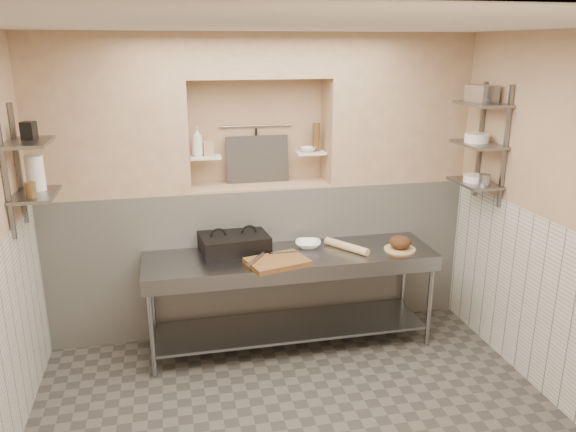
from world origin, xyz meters
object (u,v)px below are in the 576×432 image
object	(u,v)px
panini_press	(234,243)
cutting_board	(277,262)
prep_table	(291,281)
mixing_bowl	(308,244)
bowl_alcove	(308,150)
bottle_soap	(197,141)
jug_left	(35,173)
bread_loaf	(400,242)
rolling_pin	(347,246)

from	to	relation	value
panini_press	cutting_board	xyz separation A→B (m)	(0.32, -0.39, -0.06)
prep_table	cutting_board	bearing A→B (deg)	-129.41
mixing_bowl	bowl_alcove	distance (m)	0.91
prep_table	bottle_soap	world-z (taller)	bottle_soap
jug_left	panini_press	bearing A→B (deg)	8.46
bread_loaf	panini_press	bearing A→B (deg)	168.91
bottle_soap	mixing_bowl	bearing A→B (deg)	-24.14
rolling_pin	bread_loaf	bearing A→B (deg)	-12.07
bread_loaf	bottle_soap	size ratio (longest dim) A/B	0.74
rolling_pin	mixing_bowl	bearing A→B (deg)	155.45
panini_press	jug_left	world-z (taller)	jug_left
bottle_soap	jug_left	world-z (taller)	bottle_soap
prep_table	rolling_pin	world-z (taller)	rolling_pin
bottle_soap	jug_left	distance (m)	1.42
bottle_soap	prep_table	bearing A→B (deg)	-37.49
prep_table	cutting_board	world-z (taller)	cutting_board
cutting_board	bread_loaf	bearing A→B (deg)	5.12
bread_loaf	bottle_soap	xyz separation A→B (m)	(-1.74, 0.67, 0.87)
rolling_pin	cutting_board	bearing A→B (deg)	-163.29
prep_table	rolling_pin	size ratio (longest dim) A/B	5.58
bowl_alcove	bread_loaf	bearing A→B (deg)	-42.81
bread_loaf	jug_left	xyz separation A→B (m)	(-3.01, 0.06, 0.77)
bowl_alcove	jug_left	bearing A→B (deg)	-165.61
prep_table	bowl_alcove	distance (m)	1.26
prep_table	bowl_alcove	size ratio (longest dim) A/B	17.57
bread_loaf	bowl_alcove	bearing A→B (deg)	137.19
prep_table	panini_press	xyz separation A→B (m)	(-0.48, 0.19, 0.34)
cutting_board	prep_table	bearing A→B (deg)	50.59
mixing_bowl	bowl_alcove	bearing A→B (deg)	77.14
bowl_alcove	jug_left	size ratio (longest dim) A/B	0.55
mixing_bowl	bread_loaf	xyz separation A→B (m)	(0.80, -0.25, 0.05)
prep_table	bottle_soap	size ratio (longest dim) A/B	9.69
panini_press	prep_table	bearing A→B (deg)	-27.64
panini_press	bottle_soap	bearing A→B (deg)	118.50
mixing_bowl	rolling_pin	xyz separation A→B (m)	(0.32, -0.15, 0.01)
mixing_bowl	jug_left	distance (m)	2.37
cutting_board	bowl_alcove	distance (m)	1.20
rolling_pin	jug_left	bearing A→B (deg)	-179.09
cutting_board	panini_press	bearing A→B (deg)	129.01
rolling_pin	bowl_alcove	distance (m)	1.00
panini_press	bread_loaf	bearing A→B (deg)	-17.16
mixing_bowl	rolling_pin	size ratio (longest dim) A/B	0.50
cutting_board	bottle_soap	size ratio (longest dim) A/B	1.85
mixing_bowl	bottle_soap	xyz separation A→B (m)	(-0.94, 0.42, 0.92)
rolling_pin	bread_loaf	size ratio (longest dim) A/B	2.36
panini_press	cutting_board	distance (m)	0.51
panini_press	bottle_soap	world-z (taller)	bottle_soap
jug_left	prep_table	bearing A→B (deg)	1.05
cutting_board	bottle_soap	bearing A→B (deg)	126.89
rolling_pin	bottle_soap	bearing A→B (deg)	155.75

